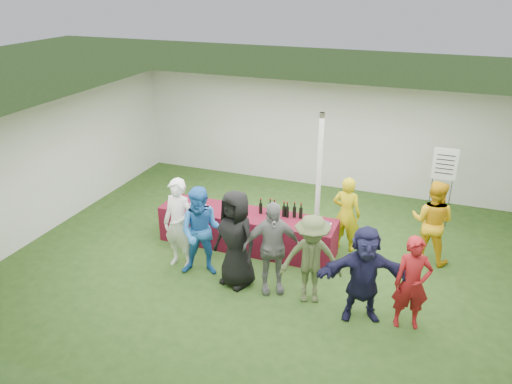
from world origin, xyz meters
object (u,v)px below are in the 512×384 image
at_px(staff_back, 432,222).
at_px(customer_6, 412,283).
at_px(serving_table, 247,230).
at_px(wine_list_sign, 444,170).
at_px(staff_pourer, 346,214).
at_px(customer_4, 311,260).
at_px(dump_bucket, 323,228).
at_px(customer_5, 364,274).
at_px(customer_1, 202,232).
at_px(customer_3, 272,248).
at_px(customer_0, 179,224).
at_px(customer_2, 236,239).

xyz_separation_m(staff_back, customer_6, (-0.18, -2.19, -0.05)).
xyz_separation_m(serving_table, wine_list_sign, (3.58, 2.35, 0.94)).
height_order(staff_pourer, customer_4, customer_4).
relative_size(dump_bucket, customer_5, 0.16).
distance_m(customer_1, customer_3, 1.36).
bearing_deg(wine_list_sign, customer_3, -125.85).
bearing_deg(customer_5, staff_back, 49.67).
bearing_deg(customer_0, customer_4, 2.45).
height_order(customer_2, customer_4, customer_2).
height_order(customer_1, customer_5, customer_1).
bearing_deg(serving_table, wine_list_sign, 33.32).
xyz_separation_m(customer_3, customer_5, (1.60, -0.21, -0.03)).
distance_m(customer_0, customer_3, 1.88).
height_order(customer_2, customer_6, customer_2).
bearing_deg(customer_1, customer_5, -21.15).
bearing_deg(wine_list_sign, customer_1, -138.19).
bearing_deg(serving_table, customer_0, -129.39).
bearing_deg(staff_pourer, dump_bucket, 77.84).
bearing_deg(dump_bucket, wine_list_sign, 52.51).
height_order(customer_4, customer_5, customer_5).
xyz_separation_m(staff_pourer, customer_4, (-0.20, -1.93, 0.02)).
height_order(customer_0, customer_6, customer_0).
distance_m(dump_bucket, customer_0, 2.66).
distance_m(wine_list_sign, customer_6, 3.81).
xyz_separation_m(customer_3, customer_4, (0.71, -0.05, -0.05)).
bearing_deg(dump_bucket, customer_6, -35.30).
xyz_separation_m(serving_table, customer_5, (2.56, -1.47, 0.44)).
xyz_separation_m(staff_back, customer_4, (-1.80, -2.09, -0.03)).
distance_m(dump_bucket, wine_list_sign, 3.27).
height_order(serving_table, customer_6, customer_6).
xyz_separation_m(wine_list_sign, customer_1, (-3.97, -3.55, -0.46)).
height_order(staff_back, customer_5, staff_back).
height_order(serving_table, customer_1, customer_1).
height_order(customer_0, customer_1, customer_0).
relative_size(customer_2, customer_6, 1.15).
bearing_deg(customer_2, wine_list_sign, 68.22).
distance_m(customer_1, customer_4, 2.07).
relative_size(customer_2, customer_5, 1.10).
relative_size(wine_list_sign, staff_pourer, 1.15).
xyz_separation_m(staff_pourer, customer_6, (1.42, -2.03, -0.00)).
bearing_deg(staff_pourer, wine_list_sign, -128.39).
bearing_deg(customer_6, dump_bucket, 129.45).
bearing_deg(wine_list_sign, staff_back, -93.58).
bearing_deg(wine_list_sign, customer_5, -104.84).
distance_m(customer_2, customer_5, 2.26).
bearing_deg(customer_6, customer_4, 161.21).
distance_m(staff_back, customer_5, 2.42).
bearing_deg(customer_4, customer_2, 161.32).
bearing_deg(customer_5, customer_1, 156.56).
relative_size(customer_2, customer_4, 1.13).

